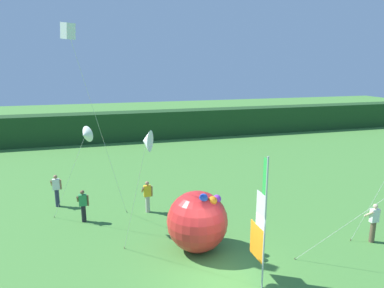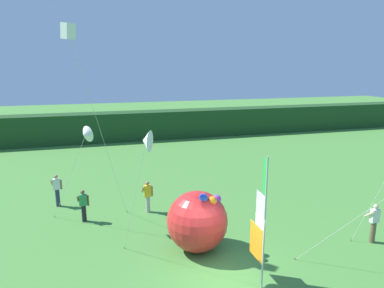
% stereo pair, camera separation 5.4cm
% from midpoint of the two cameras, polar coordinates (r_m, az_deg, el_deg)
% --- Properties ---
extents(ground_plane, '(120.00, 120.00, 0.00)m').
position_cam_midpoint_polar(ground_plane, '(13.39, 5.18, -20.78)').
color(ground_plane, '#478438').
extents(distant_treeline, '(80.00, 2.40, 2.79)m').
position_cam_midpoint_polar(distant_treeline, '(35.70, -9.21, 2.97)').
color(distant_treeline, '#1E421E').
rests_on(distant_treeline, ground).
extents(banner_flag, '(0.06, 1.03, 4.61)m').
position_cam_midpoint_polar(banner_flag, '(12.20, 10.96, -12.61)').
color(banner_flag, '#B7B7BC').
rests_on(banner_flag, ground).
extents(person_near_banner, '(0.55, 0.48, 1.72)m').
position_cam_midpoint_polar(person_near_banner, '(16.95, 27.35, -11.17)').
color(person_near_banner, brown).
rests_on(person_near_banner, ground).
extents(person_mid_field, '(0.55, 0.48, 1.65)m').
position_cam_midpoint_polar(person_mid_field, '(18.15, -7.34, -8.35)').
color(person_mid_field, '#B7B2A3').
rests_on(person_mid_field, ground).
extents(person_far_left, '(0.55, 0.48, 1.59)m').
position_cam_midpoint_polar(person_far_left, '(17.77, -17.37, -9.44)').
color(person_far_left, black).
rests_on(person_far_left, ground).
extents(person_far_right, '(0.55, 0.48, 1.75)m').
position_cam_midpoint_polar(person_far_right, '(20.00, -21.24, -6.94)').
color(person_far_right, '#2D334C').
rests_on(person_far_right, ground).
extents(inflatable_balloon, '(2.47, 2.47, 2.56)m').
position_cam_midpoint_polar(inflatable_balloon, '(14.43, 0.77, -12.43)').
color(inflatable_balloon, red).
rests_on(inflatable_balloon, ground).
extents(kite_white_delta_1, '(1.05, 2.36, 5.27)m').
position_cam_midpoint_polar(kite_white_delta_1, '(11.82, -7.54, 0.42)').
color(kite_white_delta_1, brown).
rests_on(kite_white_delta_1, ground).
extents(kite_white_box_3, '(2.38, 2.96, 8.93)m').
position_cam_midpoint_polar(kite_white_box_3, '(14.45, -19.54, 16.65)').
color(kite_white_box_3, brown).
rests_on(kite_white_box_3, ground).
extents(kite_white_delta_4, '(2.14, 2.14, 4.80)m').
position_cam_midpoint_polar(kite_white_delta_4, '(15.91, -17.05, 1.41)').
color(kite_white_delta_4, brown).
rests_on(kite_white_delta_4, ground).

